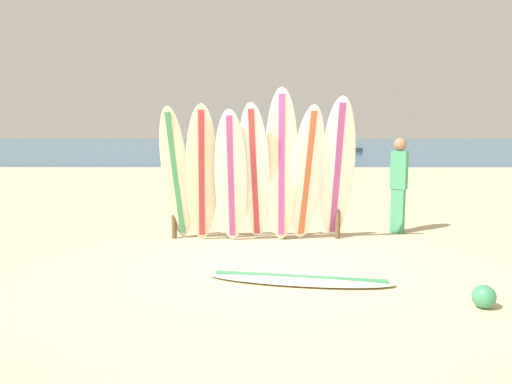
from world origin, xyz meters
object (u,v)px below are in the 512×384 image
Objects in this scene: surfboard_leaning_center at (254,174)px; small_boat_offshore at (343,149)px; surfboard_leaning_center_right at (282,167)px; beach_ball at (484,297)px; surfboard_leaning_left at (202,175)px; surfboard_rack at (256,202)px; surfboard_leaning_far_right at (337,171)px; beachgoer_standing at (399,181)px; surfboard_leaning_right at (307,175)px; surfboard_leaning_far_left at (176,175)px; surfboard_leaning_center_left at (231,178)px; surfboard_lying_on_sand at (299,279)px.

small_boat_offshore is (7.37, 34.26, -0.90)m from surfboard_leaning_center.
beach_ball is (2.01, -2.95, -1.15)m from surfboard_leaning_center_right.
surfboard_leaning_center_right is (1.31, -0.02, 0.13)m from surfboard_leaning_left.
surfboard_leaning_center is at bearing -93.57° from surfboard_rack.
beachgoer_standing is at bearing 30.73° from surfboard_leaning_far_right.
surfboard_leaning_right is at bearing 6.97° from surfboard_leaning_center_right.
surfboard_leaning_far_left is 0.99× the size of surfboard_leaning_right.
surfboard_leaning_center_right is at bearing -0.73° from surfboard_leaning_left.
surfboard_leaning_center is at bearing 12.18° from surfboard_leaning_center_left.
small_boat_offshore is at bearing 75.75° from surfboard_leaning_far_left.
surfboard_leaning_far_right is at bearing -11.35° from surfboard_rack.
surfboard_leaning_right is 0.96× the size of surfboard_lying_on_sand.
surfboard_rack is 34.69m from small_boat_offshore.
surfboard_leaning_center is (-0.02, -0.36, 0.52)m from surfboard_rack.
surfboard_lying_on_sand is 1.37× the size of beachgoer_standing.
surfboard_leaning_center_right reaches higher than surfboard_rack.
beachgoer_standing is (1.75, 0.80, -0.18)m from surfboard_leaning_right.
surfboard_lying_on_sand is at bearing -110.04° from surfboard_leaning_far_right.
small_boat_offshore is (7.75, 34.34, -0.85)m from surfboard_leaning_center_left.
surfboard_leaning_right is 0.95× the size of surfboard_leaning_far_right.
surfboard_leaning_center_right is 1.07× the size of surfboard_lying_on_sand.
small_boat_offshore is at bearing 79.24° from surfboard_leaning_right.
surfboard_leaning_far_right reaches higher than surfboard_leaning_left.
surfboard_leaning_center reaches higher than surfboard_lying_on_sand.
surfboard_leaning_far_right reaches higher than surfboard_rack.
surfboard_leaning_center_left is at bearing -175.88° from surfboard_leaning_center_right.
surfboard_leaning_left reaches higher than surfboard_leaning_center_left.
beach_ball is (2.84, -2.89, -0.98)m from surfboard_leaning_center_left.
surfboard_leaning_left reaches higher than surfboard_lying_on_sand.
surfboard_leaning_left is 0.95× the size of surfboard_leaning_far_right.
small_boat_offshore is at bearing 81.90° from beachgoer_standing.
surfboard_leaning_center_right reaches higher than beach_ball.
surfboard_leaning_left is 0.49m from surfboard_leaning_center_left.
surfboard_leaning_center_left is at bearing 134.50° from beach_ball.
surfboard_rack is 2.57m from surfboard_lying_on_sand.
surfboard_lying_on_sand is at bearing 154.57° from beach_ball.
surfboard_leaning_center is 0.96× the size of surfboard_leaning_far_right.
small_boat_offshore is at bearing 78.58° from surfboard_leaning_center_right.
surfboard_leaning_right is 1.93m from beachgoer_standing.
beach_ball is (-0.16, -3.80, -0.83)m from beachgoer_standing.
surfboard_leaning_far_left is 1.03× the size of surfboard_leaning_center_left.
surfboard_leaning_far_left is at bearing 140.83° from beach_ball.
surfboard_lying_on_sand is (1.44, -2.07, -1.11)m from surfboard_leaning_left.
surfboard_leaning_far_right is at bearing 69.96° from surfboard_lying_on_sand.
surfboard_leaning_left is at bearing -103.51° from small_boat_offshore.
surfboard_leaning_center is at bearing -178.12° from surfboard_leaning_right.
surfboard_leaning_center_left is at bearing 115.69° from surfboard_lying_on_sand.
surfboard_rack is at bearing 11.34° from surfboard_leaning_far_left.
surfboard_leaning_right is (0.84, -0.33, 0.50)m from surfboard_rack.
surfboard_leaning_far_left is 0.95× the size of surfboard_lying_on_sand.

